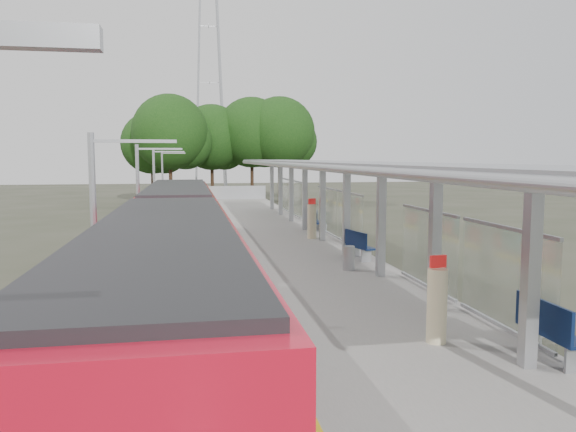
# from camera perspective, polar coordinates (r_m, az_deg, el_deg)

# --- Properties ---
(trackbed) EXTENTS (3.00, 70.00, 0.24)m
(trackbed) POSITION_cam_1_polar(r_m,az_deg,el_deg) (27.41, -10.88, -4.00)
(trackbed) COLOR #59544C
(trackbed) RESTS_ON ground
(platform) EXTENTS (6.00, 50.00, 1.00)m
(platform) POSITION_cam_1_polar(r_m,az_deg,el_deg) (27.64, -1.52, -3.02)
(platform) COLOR gray
(platform) RESTS_ON ground
(tactile_strip) EXTENTS (0.60, 50.00, 0.02)m
(tactile_strip) POSITION_cam_1_polar(r_m,az_deg,el_deg) (27.31, -6.82, -2.08)
(tactile_strip) COLOR yellow
(tactile_strip) RESTS_ON platform
(end_fence) EXTENTS (6.00, 0.10, 1.20)m
(end_fence) POSITION_cam_1_polar(r_m,az_deg,el_deg) (52.21, -5.57, 2.40)
(end_fence) COLOR #9EA0A5
(end_fence) RESTS_ON platform
(train) EXTENTS (2.74, 27.60, 3.62)m
(train) POSITION_cam_1_polar(r_m,az_deg,el_deg) (17.65, -11.45, -3.14)
(train) COLOR black
(train) RESTS_ON ground
(canopy) EXTENTS (3.27, 38.00, 3.66)m
(canopy) POSITION_cam_1_polar(r_m,az_deg,el_deg) (23.87, 3.65, 4.48)
(canopy) COLOR #9EA0A5
(canopy) RESTS_ON platform
(pylon) EXTENTS (8.00, 4.00, 38.00)m
(pylon) POSITION_cam_1_polar(r_m,az_deg,el_deg) (81.31, -8.03, 15.94)
(pylon) COLOR #9EA0A5
(pylon) RESTS_ON ground
(tree_cluster) EXTENTS (20.48, 12.23, 11.37)m
(tree_cluster) POSITION_cam_1_polar(r_m,az_deg,el_deg) (60.17, -6.81, 8.21)
(tree_cluster) COLOR #382316
(tree_cluster) RESTS_ON ground
(catenary_masts) EXTENTS (2.08, 48.16, 5.40)m
(catenary_masts) POSITION_cam_1_polar(r_m,az_deg,el_deg) (26.16, -14.79, 1.60)
(catenary_masts) COLOR #9EA0A5
(catenary_masts) RESTS_ON ground
(bench_near) EXTENTS (0.51, 1.68, 1.15)m
(bench_near) POSITION_cam_1_polar(r_m,az_deg,el_deg) (11.83, 24.95, -10.31)
(bench_near) COLOR #0D1E44
(bench_near) RESTS_ON platform
(bench_mid) EXTENTS (0.81, 1.62, 1.06)m
(bench_mid) POSITION_cam_1_polar(r_m,az_deg,el_deg) (21.26, 7.20, -2.88)
(bench_mid) COLOR #0D1E44
(bench_mid) RESTS_ON platform
(bench_far) EXTENTS (0.80, 1.57, 1.03)m
(bench_far) POSITION_cam_1_polar(r_m,az_deg,el_deg) (29.29, 3.15, -0.46)
(bench_far) COLOR #0D1E44
(bench_far) RESTS_ON platform
(info_pillar_near) EXTENTS (0.41, 0.41, 1.83)m
(info_pillar_near) POSITION_cam_1_polar(r_m,az_deg,el_deg) (12.06, 14.89, -8.72)
(info_pillar_near) COLOR beige
(info_pillar_near) RESTS_ON platform
(info_pillar_far) EXTENTS (0.43, 0.43, 1.90)m
(info_pillar_far) POSITION_cam_1_polar(r_m,az_deg,el_deg) (26.45, 2.45, -0.53)
(info_pillar_far) COLOR beige
(info_pillar_far) RESTS_ON platform
(litter_bin) EXTENTS (0.53, 0.53, 0.83)m
(litter_bin) POSITION_cam_1_polar(r_m,az_deg,el_deg) (19.19, 6.19, -4.27)
(litter_bin) COLOR #9EA0A5
(litter_bin) RESTS_ON platform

